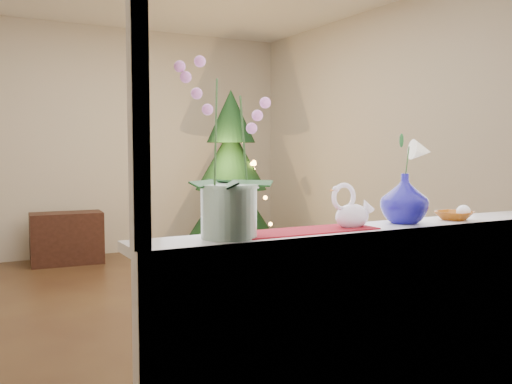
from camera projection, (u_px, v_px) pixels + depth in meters
ground at (183, 302)px, 4.69m from camera, size 5.00×5.00×0.00m
wall_back at (107, 141)px, 6.78m from camera, size 4.50×0.10×2.70m
wall_front at (393, 128)px, 2.39m from camera, size 4.50×0.10×2.70m
wall_right at (395, 140)px, 5.64m from camera, size 0.10×5.00×2.70m
window_apron at (383, 337)px, 2.49m from camera, size 2.20×0.08×0.88m
windowsill at (371, 231)px, 2.53m from camera, size 2.20×0.26×0.04m
window_frame at (389, 44)px, 2.39m from camera, size 2.22×0.06×1.60m
runner at (299, 231)px, 2.35m from camera, size 0.70×0.20×0.01m
orchid_pot at (229, 149)px, 2.17m from camera, size 0.29×0.29×0.69m
swan at (352, 207)px, 2.46m from camera, size 0.24×0.18×0.19m
blue_vase at (405, 195)px, 2.62m from camera, size 0.33×0.33×0.26m
lily at (406, 144)px, 2.61m from camera, size 0.15×0.08×0.20m
paperweight at (464, 212)px, 2.78m from camera, size 0.09×0.09×0.07m
amber_dish at (454, 216)px, 2.75m from camera, size 0.18×0.18×0.04m
xmas_tree at (231, 176)px, 6.38m from camera, size 1.27×1.27×1.92m
side_table at (67, 238)px, 6.24m from camera, size 0.78×0.43×0.57m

